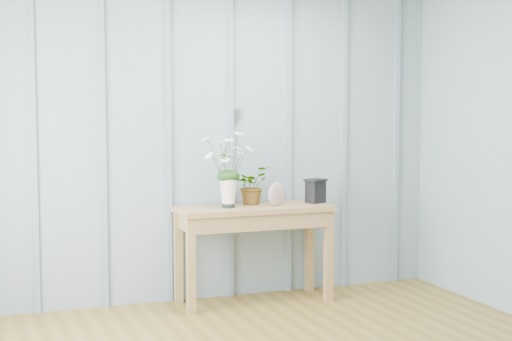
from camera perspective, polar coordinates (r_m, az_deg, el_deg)
name	(u,v)px	position (r m, az deg, el deg)	size (l,w,h in m)	color
room_shell	(260,30)	(4.88, 0.29, 10.16)	(4.00, 4.50, 2.50)	#889DA7
sideboard	(254,221)	(6.06, -0.17, -3.68)	(1.20, 0.45, 0.75)	olive
daisy_vase	(228,157)	(5.92, -2.03, 0.99)	(0.44, 0.33, 0.62)	black
spider_plant	(251,185)	(6.15, -0.34, -1.08)	(0.27, 0.23, 0.30)	#143911
felt_disc_vessel	(277,194)	(6.06, 1.54, -1.71)	(0.18, 0.05, 0.18)	#88525C
carved_box	(316,191)	(6.25, 4.35, -1.47)	(0.19, 0.17, 0.19)	black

